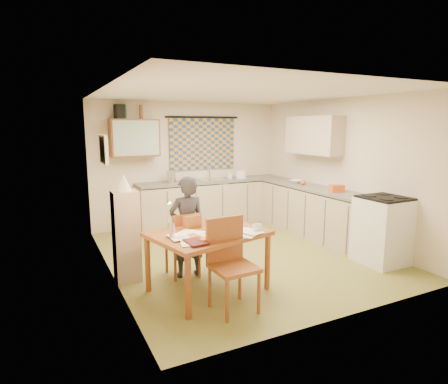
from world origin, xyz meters
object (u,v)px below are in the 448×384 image
chair_far (183,256)px  shelf_stand (126,236)px  counter_back (216,202)px  counter_right (318,213)px  stove (383,230)px  person (187,227)px  dining_table (208,261)px

chair_far → shelf_stand: bearing=-14.9°
counter_back → chair_far: (-1.61, -2.36, -0.18)m
counter_back → counter_right: (1.22, -1.77, -0.00)m
stove → person: person is taller
dining_table → shelf_stand: size_ratio=1.26×
counter_right → dining_table: size_ratio=1.96×
chair_far → person: 0.41m
counter_right → dining_table: bearing=-156.8°
counter_back → person: bearing=-123.0°
counter_back → dining_table: counter_back is taller
dining_table → counter_back: bearing=49.8°
dining_table → chair_far: size_ratio=1.69×
counter_right → stove: 1.43m
dining_table → chair_far: chair_far is taller
counter_back → stove: 3.43m
chair_far → dining_table: bearing=100.3°
counter_back → counter_right: size_ratio=1.12×
stove → chair_far: stove is taller
counter_right → stove: stove is taller
chair_far → counter_right: bearing=-169.6°
dining_table → person: size_ratio=1.10×
person → shelf_stand: size_ratio=1.14×
stove → shelf_stand: shelf_stand is taller
chair_far → person: bearing=142.3°
counter_back → shelf_stand: bearing=-136.7°
counter_right → shelf_stand: (-3.54, -0.41, 0.15)m
dining_table → person: person is taller
counter_right → counter_back: bearing=124.5°
counter_right → chair_far: size_ratio=3.31×
counter_back → dining_table: (-1.49, -2.93, -0.07)m
stove → dining_table: bearing=174.3°
stove → person: (-2.77, 0.81, 0.19)m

